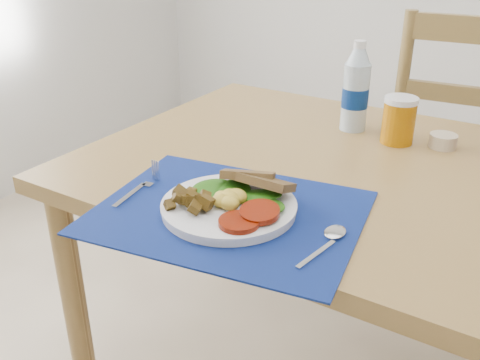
# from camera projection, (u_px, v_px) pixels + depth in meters

# --- Properties ---
(table) EXTENTS (1.40, 0.90, 0.75)m
(table) POSITION_uv_depth(u_px,v_px,m) (385.00, 207.00, 1.22)
(table) COLOR brown
(table) RESTS_ON ground
(chair_far) EXTENTS (0.50, 0.48, 1.24)m
(chair_far) POSITION_uv_depth(u_px,v_px,m) (464.00, 134.00, 1.79)
(chair_far) COLOR #523E1D
(chair_far) RESTS_ON ground
(placemat) EXTENTS (0.55, 0.46, 0.00)m
(placemat) POSITION_uv_depth(u_px,v_px,m) (229.00, 212.00, 1.02)
(placemat) COLOR black
(placemat) RESTS_ON table
(breakfast_plate) EXTENTS (0.26, 0.26, 0.06)m
(breakfast_plate) POSITION_uv_depth(u_px,v_px,m) (226.00, 203.00, 1.01)
(breakfast_plate) COLOR silver
(breakfast_plate) RESTS_ON placemat
(fork) EXTENTS (0.03, 0.16, 0.00)m
(fork) POSITION_uv_depth(u_px,v_px,m) (141.00, 188.00, 1.11)
(fork) COLOR #B2B5BA
(fork) RESTS_ON placemat
(spoon) EXTENTS (0.04, 0.16, 0.00)m
(spoon) POSITION_uv_depth(u_px,v_px,m) (329.00, 240.00, 0.92)
(spoon) COLOR #B2B5BA
(spoon) RESTS_ON placemat
(water_bottle) EXTENTS (0.07, 0.07, 0.24)m
(water_bottle) POSITION_uv_depth(u_px,v_px,m) (356.00, 92.00, 1.40)
(water_bottle) COLOR #ADBFCC
(water_bottle) RESTS_ON table
(juice_glass) EXTENTS (0.08, 0.08, 0.11)m
(juice_glass) POSITION_uv_depth(u_px,v_px,m) (399.00, 122.00, 1.33)
(juice_glass) COLOR #A86204
(juice_glass) RESTS_ON table
(ramekin) EXTENTS (0.07, 0.07, 0.03)m
(ramekin) POSITION_uv_depth(u_px,v_px,m) (443.00, 141.00, 1.32)
(ramekin) COLOR #C1AE8E
(ramekin) RESTS_ON table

